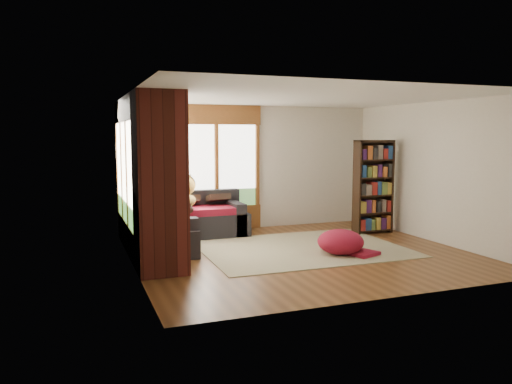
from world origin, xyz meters
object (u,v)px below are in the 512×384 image
object	(u,v)px
brick_chimney	(160,183)
sectional_sofa	(166,226)
pouf	(341,241)
area_rug	(302,248)
dog_tan	(179,198)
dog_brindle	(176,207)
bookshelf	(373,187)

from	to	relation	value
brick_chimney	sectional_sofa	bearing A→B (deg)	77.71
brick_chimney	pouf	size ratio (longest dim) A/B	3.37
sectional_sofa	area_rug	size ratio (longest dim) A/B	0.63
dog_tan	dog_brindle	distance (m)	0.58
brick_chimney	area_rug	world-z (taller)	brick_chimney
sectional_sofa	pouf	size ratio (longest dim) A/B	2.85
bookshelf	pouf	distance (m)	2.20
brick_chimney	bookshelf	xyz separation A→B (m)	(4.54, 1.45, -0.36)
area_rug	bookshelf	world-z (taller)	bookshelf
brick_chimney	dog_brindle	world-z (taller)	brick_chimney
brick_chimney	dog_brindle	size ratio (longest dim) A/B	3.20
brick_chimney	dog_tan	world-z (taller)	brick_chimney
brick_chimney	dog_brindle	distance (m)	1.67
sectional_sofa	dog_tan	xyz separation A→B (m)	(0.24, -0.01, 0.52)
dog_tan	dog_brindle	world-z (taller)	dog_tan
pouf	brick_chimney	bearing A→B (deg)	-178.90
pouf	dog_tan	xyz separation A→B (m)	(-2.31, 1.98, 0.60)
bookshelf	dog_brindle	distance (m)	4.02
area_rug	brick_chimney	bearing A→B (deg)	-165.67
brick_chimney	dog_tan	size ratio (longest dim) A/B	2.26
bookshelf	pouf	size ratio (longest dim) A/B	2.44
pouf	area_rug	bearing A→B (deg)	125.56
sectional_sofa	dog_tan	bearing A→B (deg)	-3.33
sectional_sofa	pouf	xyz separation A→B (m)	(2.55, -1.99, -0.08)
area_rug	pouf	size ratio (longest dim) A/B	4.49
brick_chimney	area_rug	distance (m)	2.95
pouf	dog_brindle	world-z (taller)	dog_brindle
pouf	dog_brindle	size ratio (longest dim) A/B	0.95
dog_tan	dog_brindle	bearing A→B (deg)	-155.30
sectional_sofa	area_rug	bearing A→B (deg)	-34.82
bookshelf	dog_tan	distance (m)	3.90
sectional_sofa	dog_tan	size ratio (longest dim) A/B	1.91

